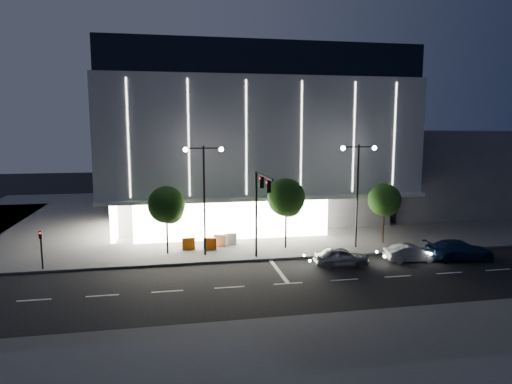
{
  "coord_description": "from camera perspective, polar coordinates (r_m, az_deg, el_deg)",
  "views": [
    {
      "loc": [
        -5.61,
        -30.11,
        10.48
      ],
      "look_at": [
        1.47,
        7.39,
        5.0
      ],
      "focal_mm": 32.0,
      "sensor_mm": 36.0,
      "label": 1
    }
  ],
  "objects": [
    {
      "name": "ground",
      "position": [
        32.38,
        -0.13,
        -10.72
      ],
      "size": [
        160.0,
        160.0,
        0.0
      ],
      "primitive_type": "plane",
      "color": "black",
      "rests_on": "ground"
    },
    {
      "name": "sidewalk_museum",
      "position": [
        56.12,
        0.39,
        -2.51
      ],
      "size": [
        70.0,
        40.0,
        0.15
      ],
      "primitive_type": "cube",
      "color": "#474747",
      "rests_on": "ground"
    },
    {
      "name": "sidewalk_near",
      "position": [
        23.43,
        18.56,
        -18.64
      ],
      "size": [
        70.0,
        10.0,
        0.15
      ],
      "primitive_type": "cube",
      "color": "#474747",
      "rests_on": "ground"
    },
    {
      "name": "museum",
      "position": [
        53.13,
        -1.4,
        6.87
      ],
      "size": [
        30.0,
        25.8,
        18.0
      ],
      "color": "#4C4C51",
      "rests_on": "ground"
    },
    {
      "name": "annex_building",
      "position": [
        62.91,
        19.54,
        2.7
      ],
      "size": [
        16.0,
        20.0,
        10.0
      ],
      "primitive_type": "cube",
      "color": "#4C4C51",
      "rests_on": "ground"
    },
    {
      "name": "traffic_mast",
      "position": [
        34.53,
        0.48,
        -0.91
      ],
      "size": [
        0.33,
        5.89,
        7.07
      ],
      "color": "black",
      "rests_on": "ground"
    },
    {
      "name": "street_lamp_west",
      "position": [
        36.49,
        -6.51,
        1.0
      ],
      "size": [
        3.16,
        0.36,
        9.0
      ],
      "color": "black",
      "rests_on": "ground"
    },
    {
      "name": "street_lamp_east",
      "position": [
        39.6,
        12.6,
        1.42
      ],
      "size": [
        3.16,
        0.36,
        9.0
      ],
      "color": "black",
      "rests_on": "ground"
    },
    {
      "name": "ped_signal_far",
      "position": [
        36.88,
        -25.26,
        -6.1
      ],
      "size": [
        0.22,
        0.24,
        3.0
      ],
      "color": "black",
      "rests_on": "ground"
    },
    {
      "name": "tree_left",
      "position": [
        37.69,
        -11.09,
        -1.83
      ],
      "size": [
        3.02,
        3.02,
        5.72
      ],
      "color": "black",
      "rests_on": "ground"
    },
    {
      "name": "tree_mid",
      "position": [
        38.85,
        3.81,
        -0.95
      ],
      "size": [
        3.25,
        3.25,
        6.15
      ],
      "color": "black",
      "rests_on": "ground"
    },
    {
      "name": "tree_right",
      "position": [
        42.07,
        15.76,
        -1.16
      ],
      "size": [
        2.91,
        2.91,
        5.51
      ],
      "color": "black",
      "rests_on": "ground"
    },
    {
      "name": "car_lead",
      "position": [
        35.46,
        10.61,
        -7.97
      ],
      "size": [
        4.28,
        2.02,
        1.41
      ],
      "primitive_type": "imported",
      "rotation": [
        0.0,
        0.0,
        1.48
      ],
      "color": "#919498",
      "rests_on": "ground"
    },
    {
      "name": "car_second",
      "position": [
        37.98,
        18.85,
        -7.24
      ],
      "size": [
        4.19,
        1.69,
        1.35
      ],
      "primitive_type": "imported",
      "rotation": [
        0.0,
        0.0,
        1.51
      ],
      "color": "#B1B5BA",
      "rests_on": "ground"
    },
    {
      "name": "car_third",
      "position": [
        39.85,
        24.08,
        -6.64
      ],
      "size": [
        5.53,
        2.61,
        1.56
      ],
      "primitive_type": "imported",
      "rotation": [
        0.0,
        0.0,
        1.49
      ],
      "color": "navy",
      "rests_on": "ground"
    },
    {
      "name": "barrier_a",
      "position": [
        39.06,
        -5.76,
        -6.45
      ],
      "size": [
        1.13,
        0.53,
        1.0
      ],
      "primitive_type": "cube",
      "rotation": [
        0.0,
        0.0,
        -0.26
      ],
      "color": "#F9580D",
      "rests_on": "sidewalk_museum"
    },
    {
      "name": "barrier_b",
      "position": [
        40.56,
        -3.23,
        -5.87
      ],
      "size": [
        1.1,
        0.26,
        1.0
      ],
      "primitive_type": "cube",
      "rotation": [
        0.0,
        0.0,
        -0.01
      ],
      "color": "white",
      "rests_on": "sidewalk_museum"
    },
    {
      "name": "barrier_c",
      "position": [
        39.28,
        -8.43,
        -6.41
      ],
      "size": [
        1.11,
        0.28,
        1.0
      ],
      "primitive_type": "cube",
      "rotation": [
        0.0,
        0.0,
        0.03
      ],
      "color": "orange",
      "rests_on": "sidewalk_museum"
    },
    {
      "name": "barrier_d",
      "position": [
        40.16,
        -4.52,
        -6.02
      ],
      "size": [
        1.13,
        0.52,
        1.0
      ],
      "primitive_type": "cube",
      "rotation": [
        0.0,
        0.0,
        -0.26
      ],
      "color": "silver",
      "rests_on": "sidewalk_museum"
    }
  ]
}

